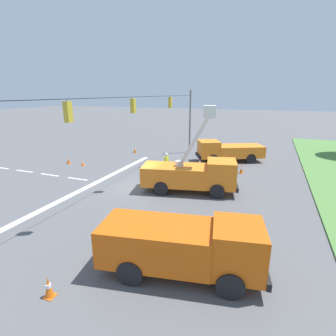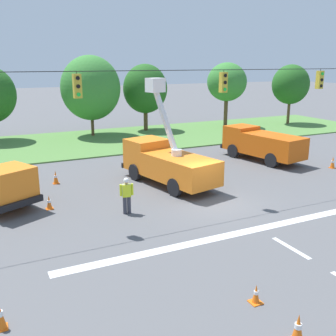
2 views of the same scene
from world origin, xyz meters
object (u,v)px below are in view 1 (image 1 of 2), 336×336
utility_truck_bucket_lift (192,173)px  traffic_cone_mid_left (135,149)px  road_worker (166,161)px  traffic_cone_foreground_right (241,169)px  traffic_cone_lane_edge_a (83,163)px  utility_truck_support_far (228,151)px  utility_truck_support_near (183,244)px  traffic_cone_foreground_left (49,287)px  traffic_cone_mid_right (200,162)px  traffic_cone_near_bucket (68,160)px

utility_truck_bucket_lift → traffic_cone_mid_left: bearing=-134.5°
road_worker → traffic_cone_mid_left: road_worker is taller
traffic_cone_foreground_right → traffic_cone_lane_edge_a: size_ratio=1.31×
traffic_cone_mid_left → utility_truck_bucket_lift: bearing=45.5°
utility_truck_support_far → road_worker: size_ratio=3.98×
traffic_cone_foreground_right → traffic_cone_lane_edge_a: 15.06m
utility_truck_bucket_lift → traffic_cone_foreground_right: (-5.90, 2.84, -0.98)m
utility_truck_support_near → traffic_cone_foreground_left: utility_truck_support_near is taller
utility_truck_support_far → traffic_cone_foreground_right: utility_truck_support_far is taller
traffic_cone_foreground_right → traffic_cone_mid_right: 4.22m
utility_truck_bucket_lift → traffic_cone_lane_edge_a: 12.24m
utility_truck_bucket_lift → traffic_cone_foreground_right: utility_truck_bucket_lift is taller
utility_truck_bucket_lift → traffic_cone_lane_edge_a: bearing=-102.9°
traffic_cone_lane_edge_a → utility_truck_support_near: bearing=51.0°
road_worker → traffic_cone_mid_right: 3.96m
utility_truck_bucket_lift → utility_truck_support_far: bearing=174.2°
utility_truck_bucket_lift → traffic_cone_mid_right: 7.14m
utility_truck_support_near → traffic_cone_foreground_right: bearing=177.6°
traffic_cone_foreground_right → traffic_cone_mid_right: (-1.06, -4.09, -0.06)m
traffic_cone_mid_right → traffic_cone_foreground_right: bearing=75.5°
traffic_cone_mid_left → utility_truck_support_far: bearing=90.0°
traffic_cone_lane_edge_a → traffic_cone_near_bucket: bearing=-92.6°
utility_truck_support_far → traffic_cone_near_bucket: bearing=-64.9°
traffic_cone_foreground_right → utility_truck_bucket_lift: bearing=-25.7°
road_worker → traffic_cone_foreground_left: (15.38, 1.77, -0.61)m
traffic_cone_foreground_left → traffic_cone_mid_left: size_ratio=0.96×
utility_truck_support_near → traffic_cone_foreground_right: utility_truck_support_near is taller
traffic_cone_near_bucket → utility_truck_support_far: bearing=115.1°
traffic_cone_mid_right → traffic_cone_lane_edge_a: size_ratio=1.15×
road_worker → traffic_cone_mid_left: bearing=-132.9°
utility_truck_support_near → traffic_cone_foreground_left: size_ratio=8.40×
traffic_cone_mid_right → traffic_cone_foreground_left: bearing=-1.4°
road_worker → traffic_cone_near_bucket: 10.30m
utility_truck_bucket_lift → traffic_cone_foreground_right: 6.62m
utility_truck_bucket_lift → traffic_cone_mid_left: size_ratio=8.55×
utility_truck_bucket_lift → traffic_cone_foreground_right: bearing=154.3°
utility_truck_bucket_lift → traffic_cone_near_bucket: utility_truck_bucket_lift is taller
traffic_cone_near_bucket → road_worker: bearing=95.2°
traffic_cone_mid_right → road_worker: bearing=-34.4°
traffic_cone_mid_left → traffic_cone_lane_edge_a: (6.94, -2.03, -0.13)m
utility_truck_bucket_lift → traffic_cone_foreground_left: size_ratio=8.92×
traffic_cone_foreground_right → traffic_cone_mid_left: traffic_cone_mid_left is taller
traffic_cone_near_bucket → traffic_cone_lane_edge_a: 1.81m
road_worker → traffic_cone_lane_edge_a: (1.01, -8.43, -0.72)m
traffic_cone_mid_right → utility_truck_support_far: bearing=140.6°
traffic_cone_foreground_left → traffic_cone_foreground_right: same height
traffic_cone_foreground_left → traffic_cone_near_bucket: size_ratio=1.00×
road_worker → traffic_cone_mid_left: size_ratio=2.15×
utility_truck_support_far → road_worker: utility_truck_support_far is taller
traffic_cone_foreground_left → traffic_cone_foreground_right: size_ratio=1.00×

